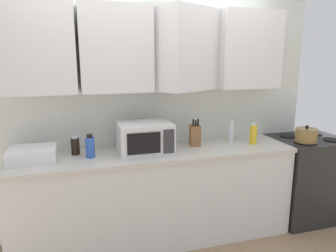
% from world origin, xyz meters
% --- Properties ---
extents(wall_back_with_cabinets, '(3.51, 0.60, 2.60)m').
position_xyz_m(wall_back_with_cabinets, '(0.00, -0.07, 1.58)').
color(wall_back_with_cabinets, silver).
rests_on(wall_back_with_cabinets, ground_plane).
extents(counter_run, '(2.64, 0.63, 0.90)m').
position_xyz_m(counter_run, '(0.00, -0.30, 0.45)').
color(counter_run, silver).
rests_on(counter_run, ground_plane).
extents(stove_range, '(0.76, 0.64, 0.91)m').
position_xyz_m(stove_range, '(1.70, -0.32, 0.45)').
color(stove_range, black).
rests_on(stove_range, ground_plane).
extents(kettle, '(0.22, 0.22, 0.17)m').
position_xyz_m(kettle, '(1.53, -0.46, 0.98)').
color(kettle, olive).
rests_on(kettle, stove_range).
extents(microwave, '(0.48, 0.37, 0.28)m').
position_xyz_m(microwave, '(-0.11, -0.32, 1.04)').
color(microwave, silver).
rests_on(microwave, counter_run).
extents(dish_rack, '(0.38, 0.30, 0.12)m').
position_xyz_m(dish_rack, '(-1.06, -0.30, 0.96)').
color(dish_rack, silver).
rests_on(dish_rack, counter_run).
extents(knife_block, '(0.12, 0.14, 0.27)m').
position_xyz_m(knife_block, '(0.42, -0.22, 1.00)').
color(knife_block, brown).
rests_on(knife_block, counter_run).
extents(bottle_soy_dark, '(0.07, 0.07, 0.17)m').
position_xyz_m(bottle_soy_dark, '(-0.72, -0.19, 0.98)').
color(bottle_soy_dark, black).
rests_on(bottle_soy_dark, counter_run).
extents(bottle_clear_tall, '(0.06, 0.06, 0.23)m').
position_xyz_m(bottle_clear_tall, '(0.83, -0.19, 1.01)').
color(bottle_clear_tall, silver).
rests_on(bottle_clear_tall, counter_run).
extents(bottle_yellow_mustard, '(0.07, 0.07, 0.21)m').
position_xyz_m(bottle_yellow_mustard, '(1.00, -0.34, 1.00)').
color(bottle_yellow_mustard, gold).
rests_on(bottle_yellow_mustard, counter_run).
extents(bottle_blue_cleaner, '(0.08, 0.08, 0.21)m').
position_xyz_m(bottle_blue_cleaner, '(-0.60, -0.32, 1.00)').
color(bottle_blue_cleaner, '#2D56B7').
rests_on(bottle_blue_cleaner, counter_run).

